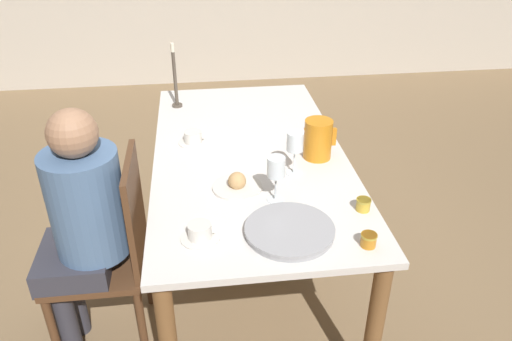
% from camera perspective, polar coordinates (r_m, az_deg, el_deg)
% --- Properties ---
extents(ground_plane, '(20.00, 20.00, 0.00)m').
position_cam_1_polar(ground_plane, '(2.89, -0.68, -10.98)').
color(ground_plane, '#7F6647').
extents(dining_table, '(0.93, 1.78, 0.74)m').
position_cam_1_polar(dining_table, '(2.51, -0.77, 0.16)').
color(dining_table, silver).
rests_on(dining_table, ground_plane).
extents(chair_person_side, '(0.42, 0.42, 0.94)m').
position_cam_1_polar(chair_person_side, '(2.29, -16.10, -8.84)').
color(chair_person_side, '#51331E').
rests_on(chair_person_side, ground_plane).
extents(person_seated, '(0.39, 0.41, 1.19)m').
position_cam_1_polar(person_seated, '(2.16, -19.33, -5.23)').
color(person_seated, '#33333D').
rests_on(person_seated, ground_plane).
extents(red_pitcher, '(0.16, 0.13, 0.19)m').
position_cam_1_polar(red_pitcher, '(2.39, 7.09, 3.59)').
color(red_pitcher, orange).
rests_on(red_pitcher, dining_table).
extents(wine_glass_water, '(0.08, 0.08, 0.21)m').
position_cam_1_polar(wine_glass_water, '(2.21, 4.48, 3.10)').
color(wine_glass_water, white).
rests_on(wine_glass_water, dining_table).
extents(wine_glass_juice, '(0.08, 0.08, 0.20)m').
position_cam_1_polar(wine_glass_juice, '(2.02, 2.30, 0.12)').
color(wine_glass_juice, white).
rests_on(wine_glass_juice, dining_table).
extents(teacup_near_person, '(0.15, 0.15, 0.06)m').
position_cam_1_polar(teacup_near_person, '(1.88, -6.43, -7.07)').
color(teacup_near_person, silver).
rests_on(teacup_near_person, dining_table).
extents(teacup_across, '(0.15, 0.15, 0.06)m').
position_cam_1_polar(teacup_across, '(2.56, -7.21, 3.69)').
color(teacup_across, silver).
rests_on(teacup_across, dining_table).
extents(serving_tray, '(0.34, 0.34, 0.03)m').
position_cam_1_polar(serving_tray, '(1.90, 3.85, -6.85)').
color(serving_tray, '#9E9EA3').
rests_on(serving_tray, dining_table).
extents(bread_plate, '(0.22, 0.22, 0.08)m').
position_cam_1_polar(bread_plate, '(2.16, -2.17, -1.58)').
color(bread_plate, silver).
rests_on(bread_plate, dining_table).
extents(jam_jar_amber, '(0.06, 0.06, 0.05)m').
position_cam_1_polar(jam_jar_amber, '(1.88, 12.75, -7.68)').
color(jam_jar_amber, '#C67A1E').
rests_on(jam_jar_amber, dining_table).
extents(jam_jar_red, '(0.06, 0.06, 0.05)m').
position_cam_1_polar(jam_jar_red, '(2.07, 12.17, -3.76)').
color(jam_jar_red, gold).
rests_on(jam_jar_red, dining_table).
extents(candlestick_tall, '(0.06, 0.06, 0.38)m').
position_cam_1_polar(candlestick_tall, '(2.96, -9.21, 9.96)').
color(candlestick_tall, '#4C4238').
rests_on(candlestick_tall, dining_table).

